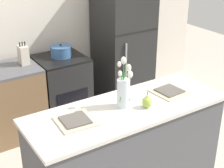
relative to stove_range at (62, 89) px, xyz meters
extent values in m
cube|color=silver|center=(-0.10, 0.40, 0.91)|extent=(5.20, 0.08, 2.70)
cube|color=#4C4C51|center=(-0.10, -1.60, 0.02)|extent=(1.76, 0.62, 0.91)
cube|color=beige|center=(-0.10, -1.60, 0.49)|extent=(1.80, 0.66, 0.03)
cube|color=black|center=(0.00, 0.00, -0.01)|extent=(0.60, 0.60, 0.86)
cube|color=black|center=(0.00, 0.00, 0.43)|extent=(0.60, 0.60, 0.02)
cube|color=black|center=(0.00, -0.30, -0.04)|extent=(0.42, 0.01, 0.28)
cube|color=black|center=(0.95, 0.00, 0.47)|extent=(0.68, 0.64, 1.83)
cube|color=black|center=(0.95, -0.32, 0.69)|extent=(0.67, 0.01, 0.01)
cylinder|color=#B2B5B7|center=(0.76, -0.34, 0.18)|extent=(0.02, 0.02, 0.79)
cylinder|color=silver|center=(-0.13, -1.57, 0.63)|extent=(0.11, 0.11, 0.25)
cylinder|color=#3D8438|center=(-0.11, -1.57, 0.70)|extent=(0.08, 0.01, 0.26)
ellipsoid|color=white|center=(-0.08, -1.57, 0.86)|extent=(0.04, 0.04, 0.07)
cylinder|color=#3D8438|center=(-0.12, -1.56, 0.74)|extent=(0.02, 0.04, 0.33)
ellipsoid|color=white|center=(-0.11, -1.55, 0.92)|extent=(0.04, 0.04, 0.07)
cylinder|color=#3D8438|center=(-0.13, -1.56, 0.73)|extent=(0.04, 0.05, 0.31)
ellipsoid|color=white|center=(-0.15, -1.54, 0.90)|extent=(0.03, 0.03, 0.05)
cylinder|color=#3D8438|center=(-0.14, -1.58, 0.70)|extent=(0.10, 0.07, 0.25)
ellipsoid|color=white|center=(-0.19, -1.61, 0.84)|extent=(0.03, 0.03, 0.05)
cylinder|color=#3D8438|center=(-0.12, -1.58, 0.69)|extent=(0.05, 0.09, 0.22)
ellipsoid|color=white|center=(-0.10, -1.62, 0.82)|extent=(0.04, 0.04, 0.07)
ellipsoid|color=#9EBC47|center=(0.03, -1.69, 0.56)|extent=(0.09, 0.09, 0.10)
cone|color=#9EBC47|center=(0.03, -1.69, 0.62)|extent=(0.05, 0.05, 0.04)
cylinder|color=brown|center=(0.03, -1.69, 0.64)|extent=(0.01, 0.01, 0.02)
cube|color=beige|center=(-0.59, -1.58, 0.51)|extent=(0.31, 0.31, 0.01)
cube|color=#514C47|center=(-0.59, -1.58, 0.53)|extent=(0.23, 0.23, 0.01)
cube|color=beige|center=(0.39, -1.58, 0.51)|extent=(0.31, 0.31, 0.01)
cube|color=#514C47|center=(0.39, -1.58, 0.53)|extent=(0.23, 0.23, 0.01)
cylinder|color=#386093|center=(0.03, 0.02, 0.51)|extent=(0.26, 0.26, 0.13)
cylinder|color=#386093|center=(0.03, 0.02, 0.58)|extent=(0.27, 0.27, 0.01)
sphere|color=black|center=(0.03, 0.02, 0.60)|extent=(0.02, 0.02, 0.02)
cube|color=beige|center=(-0.45, 0.03, 0.55)|extent=(0.10, 0.14, 0.22)
cylinder|color=black|center=(-0.48, 0.03, 0.69)|extent=(0.01, 0.01, 0.05)
cylinder|color=black|center=(-0.45, 0.03, 0.69)|extent=(0.01, 0.01, 0.05)
cylinder|color=black|center=(-0.42, 0.03, 0.69)|extent=(0.01, 0.01, 0.05)
camera|label=1|loc=(-1.62, -3.71, 1.93)|focal=55.00mm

